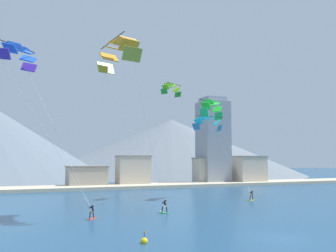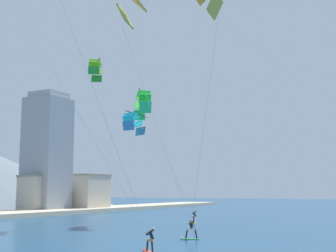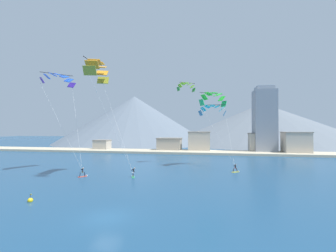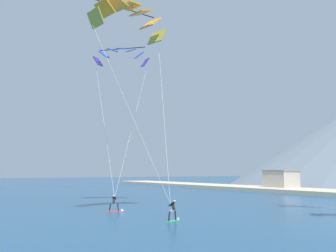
{
  "view_description": "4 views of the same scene",
  "coord_description": "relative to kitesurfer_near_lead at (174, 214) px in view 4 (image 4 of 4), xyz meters",
  "views": [
    {
      "loc": [
        -20.07,
        -24.68,
        6.33
      ],
      "look_at": [
        -3.51,
        15.23,
        10.21
      ],
      "focal_mm": 40.0,
      "sensor_mm": 36.0,
      "label": 1
    },
    {
      "loc": [
        -39.29,
        0.46,
        4.01
      ],
      "look_at": [
        -2.29,
        19.65,
        9.79
      ],
      "focal_mm": 50.0,
      "sensor_mm": 36.0,
      "label": 2
    },
    {
      "loc": [
        9.31,
        -19.79,
        8.36
      ],
      "look_at": [
        2.31,
        19.89,
        8.81
      ],
      "focal_mm": 24.0,
      "sensor_mm": 36.0,
      "label": 3
    },
    {
      "loc": [
        21.76,
        1.19,
        3.88
      ],
      "look_at": [
        -3.87,
        16.97,
        7.51
      ],
      "focal_mm": 40.0,
      "sensor_mm": 36.0,
      "label": 4
    }
  ],
  "objects": [
    {
      "name": "parafoil_kite_near_lead",
      "position": [
        -6.03,
        -1.26,
        18.05
      ],
      "size": [
        7.67,
        8.11,
        18.42
      ],
      "color": "#9C9C2D"
    },
    {
      "name": "kitesurfer_near_lead",
      "position": [
        0.0,
        0.0,
        0.0
      ],
      "size": [
        0.98,
        1.77,
        1.74
      ],
      "color": "#33B266",
      "rests_on": "ground"
    },
    {
      "name": "shore_building_old_town",
      "position": [
        -26.54,
        41.98,
        1.54
      ],
      "size": [
        5.64,
        4.8,
        4.09
      ],
      "color": "#B7AD9E",
      "rests_on": "ground"
    },
    {
      "name": "kitesurfer_mid_center",
      "position": [
        -8.61,
        -1.1,
        -0.03
      ],
      "size": [
        1.36,
        1.63,
        1.68
      ],
      "color": "#E54C33",
      "rests_on": "ground"
    },
    {
      "name": "parafoil_kite_mid_center",
      "position": [
        -16.42,
        2.75,
        17.69
      ],
      "size": [
        10.16,
        7.16,
        18.02
      ],
      "color": "#4527A1"
    }
  ]
}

